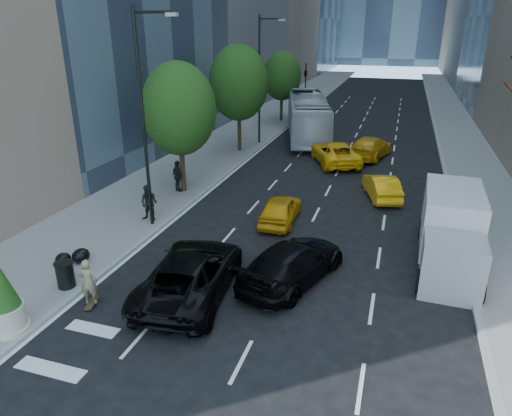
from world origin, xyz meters
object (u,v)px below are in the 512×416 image
(black_sedan_lincoln, at_px, (191,273))
(city_bus, at_px, (308,116))
(box_truck, at_px, (451,231))
(trash_can, at_px, (65,275))
(planter_shrub, at_px, (2,296))
(black_sedan_mercedes, at_px, (292,263))
(skateboarder, at_px, (89,285))

(black_sedan_lincoln, distance_m, city_bus, 26.95)
(box_truck, relative_size, trash_can, 6.54)
(planter_shrub, bearing_deg, black_sedan_lincoln, 41.01)
(black_sedan_mercedes, xyz_separation_m, box_truck, (5.86, 3.28, 0.73))
(box_truck, bearing_deg, planter_shrub, -144.05)
(skateboarder, xyz_separation_m, box_truck, (12.28, 7.13, 0.66))
(trash_can, xyz_separation_m, planter_shrub, (0.00, -2.77, 0.79))
(black_sedan_mercedes, bearing_deg, trash_can, 40.28)
(black_sedan_lincoln, bearing_deg, box_truck, -156.15)
(black_sedan_mercedes, distance_m, trash_can, 8.59)
(skateboarder, relative_size, trash_can, 1.78)
(skateboarder, xyz_separation_m, trash_can, (-1.53, 0.62, -0.23))
(box_truck, distance_m, planter_shrub, 16.64)
(planter_shrub, bearing_deg, box_truck, 33.91)
(box_truck, height_order, trash_can, box_truck)
(skateboarder, bearing_deg, planter_shrub, 37.46)
(skateboarder, relative_size, city_bus, 0.13)
(skateboarder, distance_m, trash_can, 1.66)
(city_bus, relative_size, planter_shrub, 5.02)
(black_sedan_lincoln, bearing_deg, city_bus, -93.43)
(black_sedan_lincoln, relative_size, planter_shrub, 2.28)
(box_truck, distance_m, trash_can, 15.29)
(city_bus, relative_size, trash_can, 13.88)
(skateboarder, distance_m, city_bus, 28.82)
(city_bus, relative_size, box_truck, 2.12)
(black_sedan_lincoln, height_order, black_sedan_mercedes, black_sedan_lincoln)
(city_bus, bearing_deg, box_truck, -79.00)
(box_truck, bearing_deg, skateboarder, -147.82)
(black_sedan_mercedes, bearing_deg, black_sedan_lincoln, 49.00)
(skateboarder, height_order, planter_shrub, planter_shrub)
(skateboarder, xyz_separation_m, city_bus, (1.87, 28.75, 1.01))
(black_sedan_lincoln, height_order, city_bus, city_bus)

